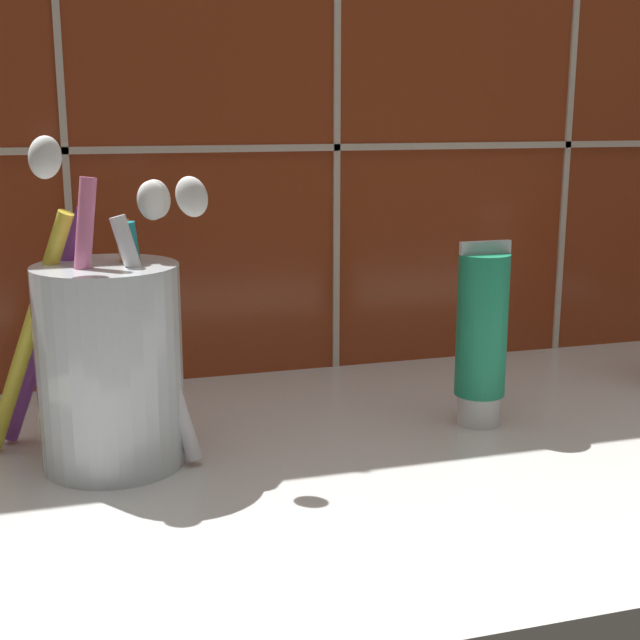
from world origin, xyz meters
TOP-DOWN VIEW (x-y plane):
  - sink_counter at (0.00, 0.00)cm, footprint 78.13×37.43cm
  - tile_wall_backsplash at (0.01, 18.96)cm, footprint 88.13×1.72cm
  - toothbrush_cup at (-16.16, 3.24)cm, footprint 14.34×10.28cm
  - toothpaste_tube at (6.87, 3.13)cm, footprint 3.37×3.21cm

SIDE VIEW (x-z plane):
  - sink_counter at x=0.00cm, z-range 0.00..2.00cm
  - toothpaste_tube at x=6.87cm, z-range 1.89..13.77cm
  - toothbrush_cup at x=-16.16cm, z-range -1.08..17.53cm
  - tile_wall_backsplash at x=0.01cm, z-range 0.01..50.09cm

